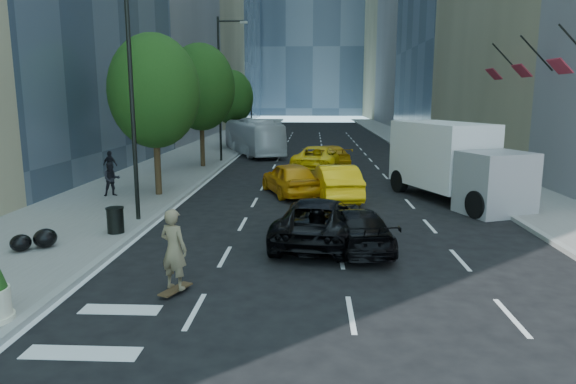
# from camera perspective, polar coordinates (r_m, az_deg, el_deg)

# --- Properties ---
(ground) EXTENTS (160.00, 160.00, 0.00)m
(ground) POSITION_cam_1_polar(r_m,az_deg,el_deg) (15.49, 2.20, -7.31)
(ground) COLOR black
(ground) RESTS_ON ground
(sidewalk_left) EXTENTS (6.00, 120.00, 0.15)m
(sidewalk_left) POSITION_cam_1_polar(r_m,az_deg,el_deg) (45.90, -8.76, 4.65)
(sidewalk_left) COLOR slate
(sidewalk_left) RESTS_ON ground
(sidewalk_right) EXTENTS (4.00, 120.00, 0.15)m
(sidewalk_right) POSITION_cam_1_polar(r_m,az_deg,el_deg) (46.05, 15.16, 4.42)
(sidewalk_right) COLOR slate
(sidewalk_right) RESTS_ON ground
(lamp_near) EXTENTS (2.13, 0.22, 10.00)m
(lamp_near) POSITION_cam_1_polar(r_m,az_deg,el_deg) (19.84, -16.65, 13.22)
(lamp_near) COLOR black
(lamp_near) RESTS_ON sidewalk_left
(lamp_far) EXTENTS (2.13, 0.22, 10.00)m
(lamp_far) POSITION_cam_1_polar(r_m,az_deg,el_deg) (37.31, -7.36, 12.16)
(lamp_far) COLOR black
(lamp_far) RESTS_ON sidewalk_left
(tree_near) EXTENTS (4.20, 4.20, 7.46)m
(tree_near) POSITION_cam_1_polar(r_m,az_deg,el_deg) (24.84, -14.65, 10.76)
(tree_near) COLOR black
(tree_near) RESTS_ON sidewalk_left
(tree_mid) EXTENTS (4.50, 4.50, 7.99)m
(tree_mid) POSITION_cam_1_polar(r_m,az_deg,el_deg) (34.52, -9.69, 11.40)
(tree_mid) COLOR black
(tree_mid) RESTS_ON sidewalk_left
(tree_far) EXTENTS (3.90, 3.90, 6.92)m
(tree_far) POSITION_cam_1_polar(r_m,az_deg,el_deg) (47.30, -6.26, 10.41)
(tree_far) COLOR black
(tree_far) RESTS_ON sidewalk_left
(traffic_signal) EXTENTS (2.48, 0.53, 5.20)m
(traffic_signal) POSITION_cam_1_polar(r_m,az_deg,el_deg) (55.12, -4.11, 10.06)
(traffic_signal) COLOR black
(traffic_signal) RESTS_ON sidewalk_left
(facade_flags) EXTENTS (1.85, 13.30, 2.05)m
(facade_flags) POSITION_cam_1_polar(r_m,az_deg,el_deg) (26.92, 26.44, 12.57)
(facade_flags) COLOR black
(facade_flags) RESTS_ON ground
(skateboarder) EXTENTS (0.86, 0.73, 1.99)m
(skateboarder) POSITION_cam_1_polar(r_m,az_deg,el_deg) (12.77, -12.55, -6.83)
(skateboarder) COLOR brown
(skateboarder) RESTS_ON ground
(black_sedan_lincoln) EXTENTS (3.24, 5.68, 1.49)m
(black_sedan_lincoln) POSITION_cam_1_polar(r_m,az_deg,el_deg) (16.89, 3.45, -3.17)
(black_sedan_lincoln) COLOR black
(black_sedan_lincoln) RESTS_ON ground
(black_sedan_mercedes) EXTENTS (2.40, 4.66, 1.29)m
(black_sedan_mercedes) POSITION_cam_1_polar(r_m,az_deg,el_deg) (16.33, 7.54, -4.09)
(black_sedan_mercedes) COLOR black
(black_sedan_mercedes) RESTS_ON ground
(taxi_a) EXTENTS (3.38, 5.08, 1.61)m
(taxi_a) POSITION_cam_1_polar(r_m,az_deg,el_deg) (25.04, 0.22, 1.52)
(taxi_a) COLOR orange
(taxi_a) RESTS_ON ground
(taxi_b) EXTENTS (2.42, 5.14, 1.63)m
(taxi_b) POSITION_cam_1_polar(r_m,az_deg,el_deg) (24.09, 5.29, 1.14)
(taxi_b) COLOR yellow
(taxi_b) RESTS_ON ground
(taxi_c) EXTENTS (3.71, 6.28, 1.64)m
(taxi_c) POSITION_cam_1_polar(r_m,az_deg,el_deg) (32.98, 3.40, 3.74)
(taxi_c) COLOR yellow
(taxi_c) RESTS_ON ground
(taxi_d) EXTENTS (3.35, 5.34, 1.44)m
(taxi_d) POSITION_cam_1_polar(r_m,az_deg,el_deg) (35.48, 4.50, 4.06)
(taxi_d) COLOR orange
(taxi_d) RESTS_ON ground
(city_bus) EXTENTS (6.10, 10.54, 2.89)m
(city_bus) POSITION_cam_1_polar(r_m,az_deg,el_deg) (42.70, -3.90, 6.15)
(city_bus) COLOR white
(city_bus) RESTS_ON ground
(box_truck) EXTENTS (5.13, 7.86, 3.54)m
(box_truck) POSITION_cam_1_polar(r_m,az_deg,el_deg) (24.58, 17.99, 3.18)
(box_truck) COLOR white
(box_truck) RESTS_ON ground
(pedestrian_a) EXTENTS (0.97, 0.90, 1.60)m
(pedestrian_a) POSITION_cam_1_polar(r_m,az_deg,el_deg) (25.29, -19.03, 1.36)
(pedestrian_a) COLOR black
(pedestrian_a) RESTS_ON sidewalk_left
(pedestrian_b) EXTENTS (1.01, 0.67, 1.59)m
(pedestrian_b) POSITION_cam_1_polar(r_m,az_deg,el_deg) (30.43, -19.14, 2.83)
(pedestrian_b) COLOR black
(pedestrian_b) RESTS_ON sidewalk_left
(trash_can) EXTENTS (0.56, 0.56, 0.85)m
(trash_can) POSITION_cam_1_polar(r_m,az_deg,el_deg) (18.51, -18.63, -3.04)
(trash_can) COLOR black
(trash_can) RESTS_ON sidewalk_left
(garbage_bags) EXTENTS (1.18, 1.14, 0.58)m
(garbage_bags) POSITION_cam_1_polar(r_m,az_deg,el_deg) (17.57, -26.25, -4.80)
(garbage_bags) COLOR black
(garbage_bags) RESTS_ON sidewalk_left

